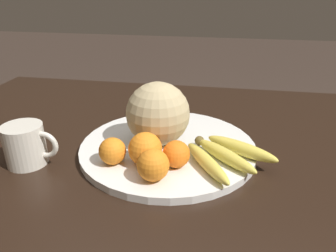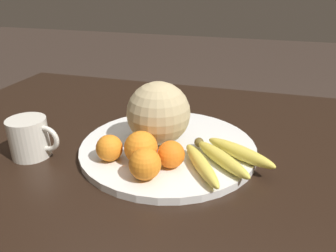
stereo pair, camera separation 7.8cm
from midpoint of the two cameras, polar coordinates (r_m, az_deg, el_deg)
kitchen_table at (r=0.89m, az=5.55°, el=-8.19°), size 1.57×0.98×0.73m
fruit_bowl at (r=0.81m, az=2.78°, el=-3.78°), size 0.43×0.43×0.02m
melon at (r=0.78m, az=1.18°, el=2.16°), size 0.15×0.15×0.15m
banana_bunch at (r=0.73m, az=12.43°, el=-5.49°), size 0.22×0.22×0.03m
orange_front_left at (r=0.73m, az=-7.17°, el=-3.90°), size 0.06×0.06×0.06m
orange_front_right at (r=0.66m, az=-0.63°, el=-6.72°), size 0.07×0.07×0.07m
orange_mid_center at (r=0.71m, az=-1.60°, el=-3.88°), size 0.07×0.07×0.07m
orange_back_left at (r=0.70m, az=3.74°, el=-5.04°), size 0.06×0.06×0.06m
produce_tag at (r=0.79m, az=-0.95°, el=-3.79°), size 0.10×0.05×0.00m
ceramic_mug at (r=0.82m, az=-20.44°, el=-2.00°), size 0.13×0.09×0.10m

